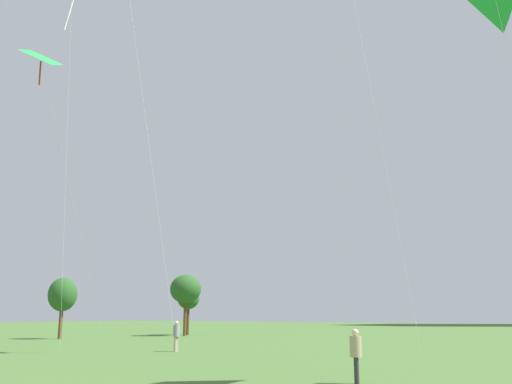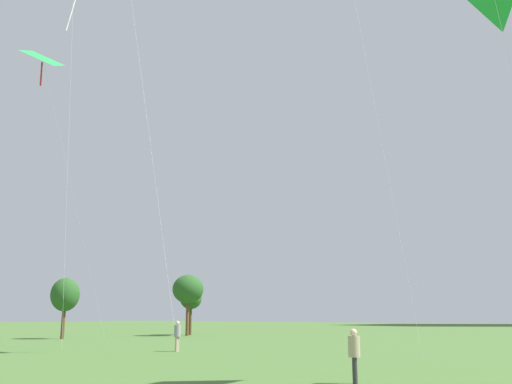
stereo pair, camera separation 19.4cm
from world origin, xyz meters
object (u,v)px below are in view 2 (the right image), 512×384
kite_flying_2 (43,59)px  park_tree_2 (191,299)px  park_tree_1 (65,295)px  person_standing_1 (354,352)px  person_standing_0 (177,334)px  park_tree_0 (188,289)px

kite_flying_2 → park_tree_2: bearing=112.7°
kite_flying_2 → park_tree_1: kite_flying_2 is taller
person_standing_1 → kite_flying_2: bearing=59.9°
kite_flying_2 → person_standing_0: bearing=47.5°
person_standing_1 → park_tree_1: park_tree_1 is taller
kite_flying_2 → park_tree_2: 33.85m
park_tree_0 → park_tree_1: size_ratio=1.14×
person_standing_1 → person_standing_0: bearing=36.4°
person_standing_1 → park_tree_2: park_tree_2 is taller
person_standing_0 → park_tree_1: (-20.71, 7.39, 2.90)m
park_tree_1 → park_tree_2: (2.79, 14.39, -0.08)m
park_tree_0 → park_tree_2: (-1.52, 2.24, -0.92)m
park_tree_1 → park_tree_2: park_tree_1 is taller
person_standing_0 → park_tree_1: park_tree_1 is taller
person_standing_0 → park_tree_2: park_tree_2 is taller
person_standing_0 → kite_flying_2: (-6.04, -6.60, 16.92)m
person_standing_0 → park_tree_0: bearing=27.8°
park_tree_1 → person_standing_0: bearing=-19.6°
park_tree_2 → person_standing_0: bearing=-50.5°
park_tree_0 → park_tree_2: park_tree_0 is taller
park_tree_0 → park_tree_1: (-4.30, -12.16, -0.83)m
person_standing_1 → park_tree_0: park_tree_0 is taller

